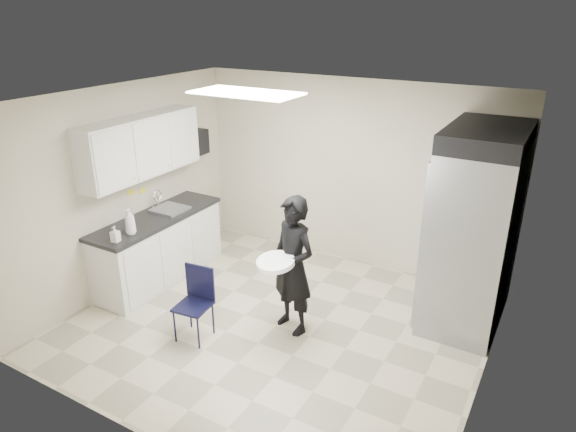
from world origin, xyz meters
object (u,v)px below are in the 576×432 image
Objects in this scene: commercial_fridge at (473,236)px; folding_chair at (193,307)px; man_tuxedo at (293,266)px; lower_counter at (159,249)px.

commercial_fridge is 2.61× the size of folding_chair.
man_tuxedo is at bearing 33.59° from folding_chair.
man_tuxedo reaches higher than lower_counter.
folding_chair is 1.18m from man_tuxedo.
lower_counter is 2.37× the size of folding_chair.
man_tuxedo is (0.86, 0.71, 0.40)m from folding_chair.
commercial_fridge is (3.78, 1.07, 0.62)m from lower_counter.
man_tuxedo is (2.13, -0.14, 0.37)m from lower_counter.
lower_counter is at bearing 140.31° from folding_chair.
commercial_fridge reaches higher than man_tuxedo.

